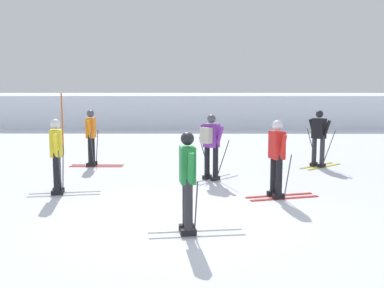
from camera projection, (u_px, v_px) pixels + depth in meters
name	position (u px, v px, depth m)	size (l,w,h in m)	color
ground_plane	(181.00, 222.00, 8.25)	(120.00, 120.00, 0.00)	silver
far_snow_ridge	(191.00, 109.00, 29.24)	(80.00, 8.91, 1.85)	silver
skier_orange	(91.00, 136.00, 13.82)	(1.60, 1.00, 1.71)	red
skier_green	(188.00, 180.00, 7.50)	(1.64, 1.00, 1.71)	silver
skier_purple	(211.00, 144.00, 11.73)	(1.33, 1.45, 1.71)	silver
skier_black	(319.00, 137.00, 13.66)	(1.45, 1.33, 1.71)	gold
skier_yellow	(57.00, 154.00, 10.24)	(1.64, 0.99, 1.71)	silver
skier_red	(277.00, 157.00, 9.93)	(1.64, 0.97, 1.71)	red
trail_marker_pole	(62.00, 124.00, 16.02)	(0.05, 0.05, 2.18)	#C65614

